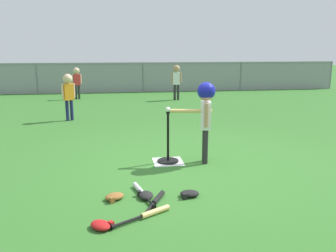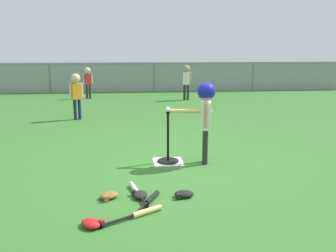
{
  "view_description": "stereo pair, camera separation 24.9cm",
  "coord_description": "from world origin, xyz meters",
  "px_view_note": "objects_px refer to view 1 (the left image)",
  "views": [
    {
      "loc": [
        -1.11,
        -4.81,
        1.66
      ],
      "look_at": [
        -0.35,
        0.19,
        0.55
      ],
      "focal_mm": 37.71,
      "sensor_mm": 36.0,
      "label": 1
    },
    {
      "loc": [
        -0.86,
        -4.84,
        1.66
      ],
      "look_at": [
        -0.35,
        0.19,
        0.55
      ],
      "focal_mm": 37.71,
      "sensor_mm": 36.0,
      "label": 2
    }
  ],
  "objects_px": {
    "fielder_deep_right": "(77,79)",
    "spare_bat_wood": "(150,214)",
    "baseball_on_tee": "(168,109)",
    "glove_outfield_drop": "(114,197)",
    "spare_bat_black": "(156,200)",
    "glove_tossed_aside": "(101,225)",
    "glove_by_plate": "(189,194)",
    "glove_near_bats": "(146,195)",
    "spare_bat_silver": "(141,191)",
    "batter_child": "(205,106)",
    "fielder_deep_left": "(68,91)",
    "batting_tee": "(168,154)",
    "fielder_deep_center": "(176,78)"
  },
  "relations": [
    {
      "from": "fielder_deep_right",
      "to": "spare_bat_wood",
      "type": "relative_size",
      "value": 1.71
    },
    {
      "from": "baseball_on_tee",
      "to": "glove_outfield_drop",
      "type": "height_order",
      "value": "baseball_on_tee"
    },
    {
      "from": "spare_bat_black",
      "to": "glove_tossed_aside",
      "type": "distance_m",
      "value": 0.76
    },
    {
      "from": "glove_by_plate",
      "to": "glove_near_bats",
      "type": "height_order",
      "value": "same"
    },
    {
      "from": "baseball_on_tee",
      "to": "glove_outfield_drop",
      "type": "relative_size",
      "value": 0.28
    },
    {
      "from": "spare_bat_black",
      "to": "glove_outfield_drop",
      "type": "height_order",
      "value": "glove_outfield_drop"
    },
    {
      "from": "spare_bat_silver",
      "to": "glove_by_plate",
      "type": "xyz_separation_m",
      "value": [
        0.54,
        -0.16,
        0.01
      ]
    },
    {
      "from": "batter_child",
      "to": "glove_near_bats",
      "type": "height_order",
      "value": "batter_child"
    },
    {
      "from": "spare_bat_silver",
      "to": "fielder_deep_left",
      "type": "bearing_deg",
      "value": 106.24
    },
    {
      "from": "batter_child",
      "to": "spare_bat_wood",
      "type": "xyz_separation_m",
      "value": [
        -0.98,
        -1.61,
        -0.82
      ]
    },
    {
      "from": "fielder_deep_left",
      "to": "glove_tossed_aside",
      "type": "height_order",
      "value": "fielder_deep_left"
    },
    {
      "from": "batting_tee",
      "to": "batter_child",
      "type": "distance_m",
      "value": 0.91
    },
    {
      "from": "glove_near_bats",
      "to": "glove_outfield_drop",
      "type": "distance_m",
      "value": 0.35
    },
    {
      "from": "baseball_on_tee",
      "to": "batter_child",
      "type": "bearing_deg",
      "value": -11.27
    },
    {
      "from": "fielder_deep_left",
      "to": "glove_by_plate",
      "type": "bearing_deg",
      "value": -68.4
    },
    {
      "from": "batter_child",
      "to": "fielder_deep_left",
      "type": "xyz_separation_m",
      "value": [
        -2.36,
        3.56,
        -0.15
      ]
    },
    {
      "from": "batter_child",
      "to": "spare_bat_wood",
      "type": "relative_size",
      "value": 1.94
    },
    {
      "from": "baseball_on_tee",
      "to": "fielder_deep_right",
      "type": "height_order",
      "value": "fielder_deep_right"
    },
    {
      "from": "spare_bat_wood",
      "to": "fielder_deep_right",
      "type": "bearing_deg",
      "value": 99.94
    },
    {
      "from": "glove_near_bats",
      "to": "batter_child",
      "type": "bearing_deg",
      "value": 49.85
    },
    {
      "from": "glove_by_plate",
      "to": "spare_bat_silver",
      "type": "bearing_deg",
      "value": 163.75
    },
    {
      "from": "baseball_on_tee",
      "to": "fielder_deep_left",
      "type": "relative_size",
      "value": 0.07
    },
    {
      "from": "fielder_deep_right",
      "to": "fielder_deep_left",
      "type": "bearing_deg",
      "value": -87.31
    },
    {
      "from": "spare_bat_black",
      "to": "baseball_on_tee",
      "type": "bearing_deg",
      "value": 76.25
    },
    {
      "from": "batter_child",
      "to": "spare_bat_silver",
      "type": "height_order",
      "value": "batter_child"
    },
    {
      "from": "spare_bat_wood",
      "to": "spare_bat_black",
      "type": "relative_size",
      "value": 1.07
    },
    {
      "from": "fielder_deep_left",
      "to": "glove_tossed_aside",
      "type": "xyz_separation_m",
      "value": [
        0.91,
        -5.35,
        -0.67
      ]
    },
    {
      "from": "batter_child",
      "to": "glove_by_plate",
      "type": "bearing_deg",
      "value": -111.91
    },
    {
      "from": "batting_tee",
      "to": "fielder_deep_left",
      "type": "height_order",
      "value": "fielder_deep_left"
    },
    {
      "from": "batting_tee",
      "to": "fielder_deep_right",
      "type": "distance_m",
      "value": 7.45
    },
    {
      "from": "fielder_deep_center",
      "to": "spare_bat_silver",
      "type": "distance_m",
      "value": 7.85
    },
    {
      "from": "batter_child",
      "to": "glove_outfield_drop",
      "type": "bearing_deg",
      "value": -139.15
    },
    {
      "from": "fielder_deep_left",
      "to": "spare_bat_wood",
      "type": "bearing_deg",
      "value": -75.04
    },
    {
      "from": "spare_bat_wood",
      "to": "batting_tee",
      "type": "bearing_deg",
      "value": 75.39
    },
    {
      "from": "fielder_deep_right",
      "to": "spare_bat_black",
      "type": "height_order",
      "value": "fielder_deep_right"
    },
    {
      "from": "spare_bat_silver",
      "to": "spare_bat_black",
      "type": "xyz_separation_m",
      "value": [
        0.15,
        -0.27,
        0.0
      ]
    },
    {
      "from": "baseball_on_tee",
      "to": "glove_tossed_aside",
      "type": "distance_m",
      "value": 2.25
    },
    {
      "from": "spare_bat_silver",
      "to": "spare_bat_black",
      "type": "distance_m",
      "value": 0.3
    },
    {
      "from": "glove_tossed_aside",
      "to": "glove_by_plate",
      "type": "bearing_deg",
      "value": 31.56
    },
    {
      "from": "batter_child",
      "to": "fielder_deep_right",
      "type": "bearing_deg",
      "value": 109.26
    },
    {
      "from": "batter_child",
      "to": "fielder_deep_center",
      "type": "distance_m",
      "value": 6.63
    },
    {
      "from": "baseball_on_tee",
      "to": "fielder_deep_center",
      "type": "height_order",
      "value": "fielder_deep_center"
    },
    {
      "from": "batting_tee",
      "to": "glove_outfield_drop",
      "type": "distance_m",
      "value": 1.49
    },
    {
      "from": "fielder_deep_center",
      "to": "spare_bat_black",
      "type": "relative_size",
      "value": 1.99
    },
    {
      "from": "batter_child",
      "to": "fielder_deep_center",
      "type": "height_order",
      "value": "batter_child"
    },
    {
      "from": "spare_bat_black",
      "to": "spare_bat_wood",
      "type": "bearing_deg",
      "value": -108.42
    },
    {
      "from": "glove_near_bats",
      "to": "glove_outfield_drop",
      "type": "xyz_separation_m",
      "value": [
        -0.35,
        0.01,
        0.0
      ]
    },
    {
      "from": "spare_bat_black",
      "to": "glove_by_plate",
      "type": "height_order",
      "value": "glove_by_plate"
    },
    {
      "from": "fielder_deep_left",
      "to": "glove_tossed_aside",
      "type": "relative_size",
      "value": 4.05
    },
    {
      "from": "glove_near_bats",
      "to": "glove_tossed_aside",
      "type": "height_order",
      "value": "same"
    }
  ]
}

